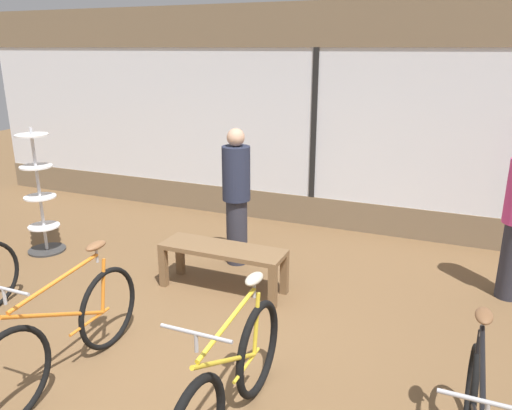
% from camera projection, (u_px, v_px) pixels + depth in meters
% --- Properties ---
extents(ground_plane, '(24.00, 24.00, 0.00)m').
position_uv_depth(ground_plane, '(184.00, 361.00, 4.32)').
color(ground_plane, brown).
extents(shop_back_wall, '(12.00, 0.08, 3.20)m').
position_uv_depth(shop_back_wall, '(315.00, 117.00, 7.16)').
color(shop_back_wall, '#7A664C').
rests_on(shop_back_wall, ground_plane).
extents(bicycle_left, '(0.46, 1.81, 1.05)m').
position_uv_depth(bicycle_left, '(66.00, 334.00, 3.98)').
color(bicycle_left, black).
rests_on(bicycle_left, ground_plane).
extents(bicycle_right, '(0.46, 1.74, 1.06)m').
position_uv_depth(bicycle_right, '(231.00, 383.00, 3.41)').
color(bicycle_right, black).
rests_on(bicycle_right, ground_plane).
extents(accessory_rack, '(0.48, 0.48, 1.66)m').
position_uv_depth(accessory_rack, '(41.00, 202.00, 6.46)').
color(accessory_rack, '#333333').
rests_on(accessory_rack, ground_plane).
extents(display_bench, '(1.40, 0.44, 0.51)m').
position_uv_depth(display_bench, '(223.00, 255.00, 5.48)').
color(display_bench, brown).
rests_on(display_bench, ground_plane).
extents(customer_by_window, '(0.40, 0.40, 1.70)m').
position_uv_depth(customer_by_window, '(236.00, 194.00, 6.04)').
color(customer_by_window, '#2D2D38').
rests_on(customer_by_window, ground_plane).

